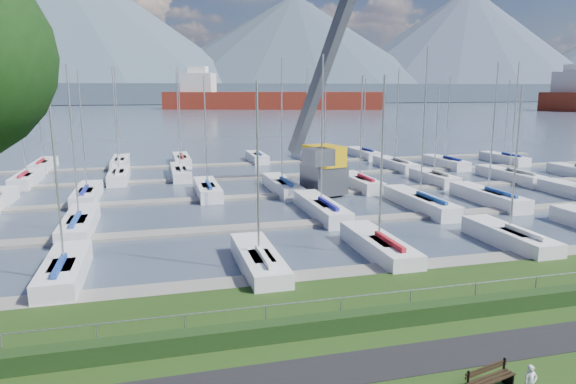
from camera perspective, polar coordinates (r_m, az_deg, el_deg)
name	(u,v)px	position (r m, az deg, el deg)	size (l,w,h in m)	color
path	(398,361)	(18.92, 12.17, -17.91)	(160.00, 2.00, 0.04)	black
water	(168,107)	(277.88, -13.23, 9.19)	(800.00, 540.00, 0.20)	#414D60
hedge	(368,320)	(20.84, 8.92, -13.83)	(80.00, 0.70, 0.70)	#1A3112
fence	(365,295)	(20.83, 8.55, -11.27)	(0.04, 0.04, 80.00)	gray
foothill	(164,93)	(347.71, -13.62, 10.63)	(900.00, 80.00, 12.00)	#404E5E
mountains	(169,39)	(424.16, -13.10, 16.25)	(1190.00, 360.00, 115.00)	#3E4C5B
docks	(248,197)	(45.28, -4.49, -0.58)	(90.00, 41.60, 0.25)	gray
bench_right	(490,379)	(17.92, 21.49, -18.77)	(1.85, 0.84, 0.85)	black
person	(531,378)	(18.15, 25.37, -18.18)	(0.41, 0.27, 1.12)	silver
crane	(325,132)	(46.95, 4.13, 6.70)	(6.93, 13.14, 22.35)	#56585D
cargo_ship_mid	(264,101)	(240.26, -2.63, 10.11)	(100.33, 46.50, 21.50)	maroon
sailboat_fleet	(215,131)	(46.51, -8.12, 6.68)	(75.99, 49.64, 12.85)	silver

